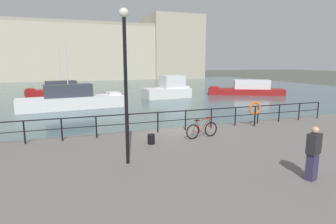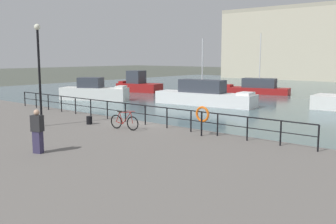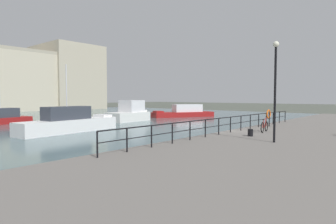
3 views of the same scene
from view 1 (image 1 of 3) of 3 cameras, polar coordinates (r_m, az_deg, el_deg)
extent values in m
plane|color=#4C5147|center=(15.52, 0.59, -5.79)|extent=(240.00, 240.00, 0.00)
cube|color=#476066|center=(44.70, -12.91, 4.49)|extent=(80.00, 60.00, 0.01)
cube|color=slate|center=(9.91, 14.03, -13.47)|extent=(56.00, 13.00, 0.70)
cube|color=#C1B79E|center=(74.69, -15.94, 11.51)|extent=(57.52, 15.20, 12.87)
cube|color=#B2A891|center=(79.38, 0.50, 13.08)|extent=(13.45, 16.72, 16.41)
cube|color=#A49C86|center=(67.97, -15.79, 17.43)|extent=(57.52, 0.60, 0.70)
cube|color=white|center=(27.18, -19.20, 1.82)|extent=(9.56, 3.21, 1.13)
cube|color=#333842|center=(27.02, -19.89, 4.17)|extent=(4.33, 1.98, 1.15)
cube|color=white|center=(27.84, -11.22, 3.80)|extent=(1.29, 1.61, 0.24)
cylinder|color=silver|center=(26.89, -20.21, 9.29)|extent=(0.10, 0.10, 3.68)
cube|color=maroon|center=(38.69, 15.69, 4.09)|extent=(9.98, 6.59, 0.76)
cube|color=silver|center=(38.73, 16.87, 5.49)|extent=(4.92, 3.64, 1.19)
cube|color=maroon|center=(38.19, 9.55, 5.01)|extent=(1.84, 2.10, 0.24)
cube|color=maroon|center=(39.96, -21.81, 3.90)|extent=(8.16, 3.85, 0.73)
cube|color=#333842|center=(39.98, -21.20, 5.25)|extent=(4.09, 2.53, 1.09)
cube|color=maroon|center=(39.41, -26.59, 4.18)|extent=(1.26, 1.63, 0.24)
cylinder|color=silver|center=(39.86, -21.50, 9.75)|extent=(0.10, 0.10, 5.20)
cube|color=white|center=(33.85, -0.32, 3.98)|extent=(5.69, 3.29, 1.16)
cube|color=silver|center=(34.03, 0.84, 6.29)|extent=(2.69, 2.58, 1.53)
cube|color=white|center=(34.75, 3.20, 5.29)|extent=(0.80, 2.09, 0.24)
cylinder|color=black|center=(13.75, -27.55, -3.79)|extent=(0.07, 0.07, 1.05)
cylinder|color=black|center=(13.61, -21.10, -3.44)|extent=(0.07, 0.07, 1.05)
cylinder|color=black|center=(13.64, -14.60, -3.04)|extent=(0.07, 0.07, 1.05)
cylinder|color=black|center=(13.85, -8.22, -2.62)|extent=(0.07, 0.07, 1.05)
cylinder|color=black|center=(14.22, -2.11, -2.18)|extent=(0.07, 0.07, 1.05)
cylinder|color=black|center=(14.74, 3.63, -1.74)|extent=(0.07, 0.07, 1.05)
cylinder|color=black|center=(15.41, 8.92, -1.32)|extent=(0.07, 0.07, 1.05)
cylinder|color=black|center=(16.19, 13.74, -0.93)|extent=(0.07, 0.07, 1.05)
cylinder|color=black|center=(17.08, 18.08, -0.58)|extent=(0.07, 0.07, 1.05)
cylinder|color=black|center=(18.06, 21.98, -0.25)|extent=(0.07, 0.07, 1.05)
cylinder|color=black|center=(19.11, 25.46, 0.04)|extent=(0.07, 0.07, 1.05)
cylinder|color=black|center=(20.23, 28.56, 0.30)|extent=(0.07, 0.07, 1.05)
cylinder|color=black|center=(14.12, -2.12, -0.09)|extent=(21.63, 0.06, 0.06)
cylinder|color=black|center=(14.21, -2.11, -1.97)|extent=(21.63, 0.04, 0.04)
torus|color=black|center=(13.65, 8.84, -3.53)|extent=(0.72, 0.16, 0.72)
torus|color=black|center=(13.07, 5.12, -4.07)|extent=(0.72, 0.16, 0.72)
cylinder|color=maroon|center=(13.39, 7.61, -2.72)|extent=(0.55, 0.11, 0.66)
cylinder|color=maroon|center=(13.19, 6.33, -3.04)|extent=(0.24, 0.07, 0.58)
cylinder|color=maroon|center=(13.27, 7.29, -1.57)|extent=(0.72, 0.14, 0.11)
cylinder|color=maroon|center=(13.19, 5.90, -4.13)|extent=(0.43, 0.10, 0.12)
cylinder|color=maroon|center=(13.07, 5.56, -2.97)|extent=(0.26, 0.07, 0.51)
cylinder|color=maroon|center=(13.56, 8.70, -2.41)|extent=(0.14, 0.06, 0.57)
cube|color=black|center=(13.07, 5.99, -1.70)|extent=(0.23, 0.12, 0.05)
cylinder|color=maroon|center=(13.46, 8.55, -1.06)|extent=(0.52, 0.10, 0.02)
cylinder|color=black|center=(12.32, -3.49, -5.62)|extent=(0.32, 0.32, 0.44)
cylinder|color=black|center=(16.36, 17.52, -0.83)|extent=(0.08, 0.08, 1.15)
torus|color=orange|center=(16.33, 17.48, 0.75)|extent=(0.75, 0.11, 0.75)
cylinder|color=black|center=(9.61, -8.67, 3.76)|extent=(0.12, 0.12, 5.03)
sphere|color=silver|center=(9.68, -9.12, 19.59)|extent=(0.32, 0.32, 0.32)
cube|color=#332D4C|center=(9.69, 27.57, -9.98)|extent=(0.40, 0.34, 0.85)
cube|color=#262628|center=(9.48, 27.94, -5.79)|extent=(0.51, 0.40, 0.62)
sphere|color=tan|center=(9.38, 28.16, -3.32)|extent=(0.22, 0.22, 0.22)
camera|label=2|loc=(20.10, 75.81, 2.84)|focal=41.45mm
camera|label=3|loc=(13.93, -92.99, -5.46)|focal=30.67mm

